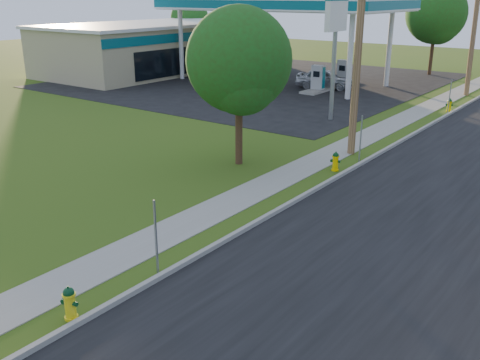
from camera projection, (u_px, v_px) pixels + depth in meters
name	position (u px, v px, depth m)	size (l,w,h in m)	color
road	(405.00, 238.00, 15.49)	(8.00, 120.00, 0.02)	black
curb	(288.00, 205.00, 17.73)	(0.15, 120.00, 0.15)	gray
sidewalk	(246.00, 195.00, 18.74)	(1.50, 120.00, 0.03)	gray
forecourt	(259.00, 80.00, 43.71)	(26.00, 28.00, 0.02)	black
utility_pole_mid	(359.00, 38.00, 22.03)	(1.40, 0.32, 9.80)	brown
utility_pole_far	(475.00, 24.00, 35.68)	(1.40, 0.32, 9.50)	brown
sign_post_near	(156.00, 238.00, 13.19)	(0.05, 0.04, 2.00)	gray
sign_post_mid	(361.00, 139.00, 22.10)	(0.05, 0.04, 2.00)	gray
sign_post_far	(450.00, 96.00, 31.32)	(0.05, 0.04, 2.00)	gray
gas_canopy	(282.00, 5.00, 40.64)	(18.18, 9.18, 6.40)	silver
fuel_pump_nw	(220.00, 71.00, 43.38)	(1.20, 3.20, 1.90)	gray
fuel_pump_ne	(318.00, 82.00, 38.29)	(1.20, 3.20, 1.90)	gray
fuel_pump_sw	(249.00, 66.00, 46.40)	(1.20, 3.20, 1.90)	gray
fuel_pump_se	(343.00, 75.00, 41.31)	(1.20, 3.20, 1.90)	gray
convenience_store	(162.00, 46.00, 49.23)	(10.40, 22.40, 4.25)	tan
price_pylon	(336.00, 19.00, 28.24)	(0.34, 2.04, 6.85)	gray
tree_verge	(240.00, 65.00, 20.83)	(4.19, 4.19, 6.35)	#362518
tree_lot	(437.00, 16.00, 44.91)	(5.05, 5.05, 7.65)	#362518
tree_back	(190.00, 20.00, 57.65)	(4.10, 4.10, 6.22)	#362518
hydrant_near	(70.00, 303.00, 11.52)	(0.42, 0.37, 0.80)	yellow
hydrant_mid	(335.00, 161.00, 21.27)	(0.41, 0.36, 0.79)	#FFCE00
hydrant_far	(449.00, 105.00, 31.92)	(0.42, 0.37, 0.81)	#ECD301
car_red	(237.00, 70.00, 44.59)	(2.32, 5.03, 1.40)	maroon
car_silver	(325.00, 79.00, 39.66)	(1.71, 4.25, 1.45)	#B8BBC0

